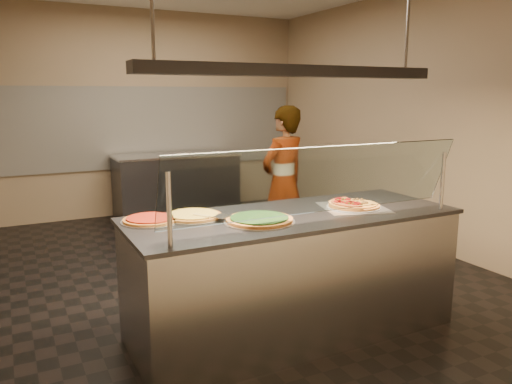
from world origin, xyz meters
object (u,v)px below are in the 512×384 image
sneeze_guard (321,181)px  pizza_cheese (193,215)px  half_pizza_pepperoni (344,205)px  heat_lamp_housing (296,71)px  prep_table (177,185)px  pizza_spinach (259,219)px  half_pizza_sausage (363,203)px  worker (283,182)px  perforated_tray (354,207)px  pizza_spatula (210,216)px  pizza_tomato (150,219)px  serving_counter (293,273)px

sneeze_guard → pizza_cheese: size_ratio=5.11×
half_pizza_pepperoni → heat_lamp_housing: size_ratio=0.19×
half_pizza_pepperoni → prep_table: size_ratio=0.24×
half_pizza_pepperoni → pizza_spinach: 0.75m
half_pizza_sausage → pizza_spinach: half_pizza_sausage is taller
worker → pizza_cheese: bearing=24.2°
heat_lamp_housing → perforated_tray: bearing=-5.6°
heat_lamp_housing → pizza_spinach: bearing=-163.5°
half_pizza_sausage → worker: bearing=81.4°
half_pizza_pepperoni → pizza_spatula: bearing=171.9°
worker → pizza_tomato: bearing=18.8°
pizza_cheese → heat_lamp_housing: size_ratio=0.19×
pizza_spatula → perforated_tray: bearing=-7.5°
perforated_tray → heat_lamp_housing: size_ratio=0.25×
pizza_spatula → prep_table: 4.01m
perforated_tray → pizza_cheese: size_ratio=1.35×
pizza_spinach → pizza_spatula: (-0.28, 0.20, 0.01)m
pizza_tomato → pizza_spatula: pizza_spatula is taller
pizza_spinach → perforated_tray: bearing=3.3°
heat_lamp_housing → half_pizza_pepperoni: bearing=-6.6°
perforated_tray → pizza_tomato: pizza_tomato is taller
pizza_cheese → worker: worker is taller
half_pizza_sausage → worker: (0.26, 1.69, -0.12)m
prep_table → heat_lamp_housing: (-0.37, -3.96, 1.48)m
sneeze_guard → heat_lamp_housing: 0.80m
pizza_spinach → pizza_spatula: 0.35m
worker → sneeze_guard: bearing=48.5°
half_pizza_sausage → pizza_spatula: half_pizza_sausage is taller
serving_counter → sneeze_guard: (-0.00, -0.34, 0.76)m
pizza_cheese → heat_lamp_housing: bearing=-18.2°
pizza_tomato → heat_lamp_housing: size_ratio=0.17×
half_pizza_pepperoni → pizza_spatula: half_pizza_pepperoni is taller
half_pizza_pepperoni → prep_table: 4.04m
perforated_tray → pizza_spatula: pizza_spatula is taller
sneeze_guard → perforated_tray: size_ratio=3.78×
perforated_tray → pizza_cheese: 1.24m
serving_counter → pizza_spatula: bearing=170.8°
perforated_tray → pizza_spinach: pizza_spinach is taller
serving_counter → prep_table: (0.37, 3.96, 0.00)m
sneeze_guard → prep_table: bearing=85.1°
perforated_tray → serving_counter: bearing=174.4°
pizza_spinach → half_pizza_sausage: bearing=3.0°
serving_counter → half_pizza_sausage: half_pizza_sausage is taller
pizza_spatula → heat_lamp_housing: bearing=-9.2°
sneeze_guard → heat_lamp_housing: heat_lamp_housing is taller
serving_counter → pizza_spinach: (-0.33, -0.10, 0.48)m
half_pizza_sausage → sneeze_guard: bearing=-154.1°
pizza_spinach → serving_counter: bearing=16.5°
pizza_cheese → sneeze_guard: bearing=-39.4°
perforated_tray → prep_table: perforated_tray is taller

